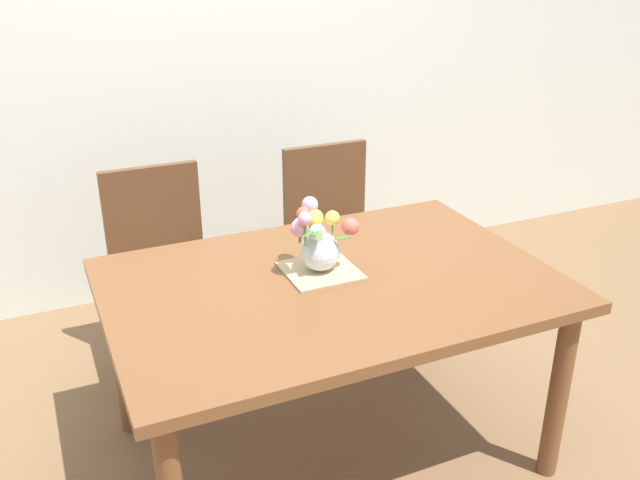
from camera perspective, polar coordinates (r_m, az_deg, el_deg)
ground_plane at (r=2.74m, az=0.82°, el=-16.85°), size 12.00×12.00×0.00m
back_wall at (r=3.61m, az=-10.24°, el=17.33°), size 7.00×0.10×2.80m
dining_table at (r=2.38m, az=0.91°, el=-5.11°), size 1.50×1.02×0.72m
chair_left at (r=3.05m, az=-13.01°, el=-1.39°), size 0.42×0.42×0.90m
chair_right at (r=3.28m, az=1.19°, el=1.09°), size 0.42×0.42×0.90m
placemat at (r=2.39m, az=0.00°, el=-2.54°), size 0.25×0.25×0.01m
flower_vase at (r=2.34m, az=-0.12°, el=-0.02°), size 0.23×0.19×0.25m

